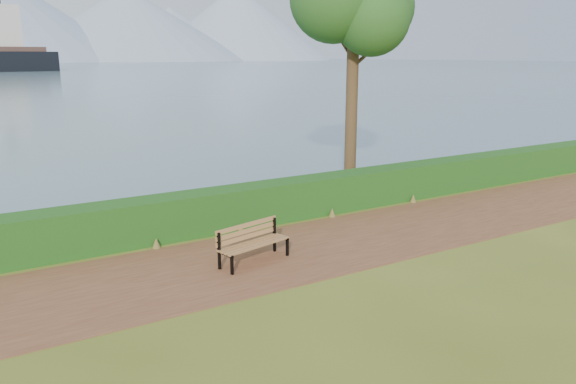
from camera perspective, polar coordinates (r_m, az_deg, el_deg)
ground at (r=12.50m, az=4.00°, el=-5.87°), size 140.00×140.00×0.00m
path at (r=12.73m, az=3.22°, el=-5.46°), size 40.00×3.40×0.01m
hedge at (r=14.45m, az=-1.91°, el=-1.04°), size 32.00×0.85×1.00m
bench at (r=11.65m, az=-3.72°, el=-4.91°), size 1.68×0.83×0.81m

